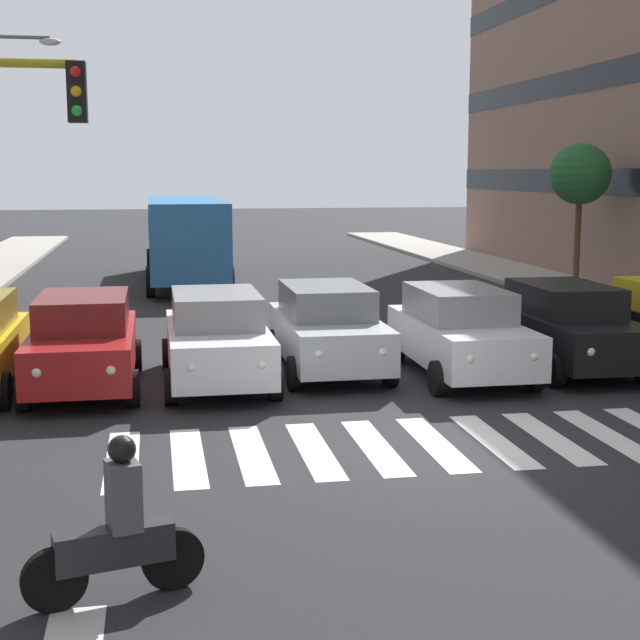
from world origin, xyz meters
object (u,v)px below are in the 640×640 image
at_px(bus_behind_traffic, 185,231).
at_px(car_1, 566,326).
at_px(car_5, 84,341).
at_px(street_tree_2, 580,175).
at_px(car_2, 460,331).
at_px(car_3, 327,328).
at_px(car_4, 217,337).
at_px(motorcycle_with_rider, 117,533).

bearing_deg(bus_behind_traffic, car_1, 113.49).
bearing_deg(car_5, street_tree_2, -142.64).
xyz_separation_m(car_2, bus_behind_traffic, (4.70, -16.40, 0.97)).
distance_m(car_1, bus_behind_traffic, 17.65).
xyz_separation_m(car_5, street_tree_2, (-15.22, -11.62, 2.97)).
height_order(car_5, bus_behind_traffic, bus_behind_traffic).
relative_size(car_2, bus_behind_traffic, 0.42).
distance_m(car_1, car_2, 2.33).
bearing_deg(car_1, street_tree_2, -116.47).
height_order(car_1, car_2, same).
xyz_separation_m(car_2, car_3, (2.46, -0.87, 0.00)).
xyz_separation_m(car_4, motorcycle_with_rider, (1.52, 8.76, -0.24)).
relative_size(car_2, car_3, 1.00).
height_order(car_4, street_tree_2, street_tree_2).
relative_size(car_1, car_2, 1.00).
bearing_deg(bus_behind_traffic, car_3, 98.20).
bearing_deg(motorcycle_with_rider, car_5, -84.12).
bearing_deg(car_2, bus_behind_traffic, -74.00).
bearing_deg(street_tree_2, car_5, 37.36).
xyz_separation_m(car_2, motorcycle_with_rider, (6.23, 8.60, -0.24)).
bearing_deg(car_4, car_3, -162.62).
distance_m(car_5, bus_behind_traffic, 16.42).
relative_size(car_1, car_4, 1.00).
xyz_separation_m(car_1, street_tree_2, (-5.76, -11.57, 2.97)).
bearing_deg(car_4, bus_behind_traffic, -90.00).
xyz_separation_m(car_2, car_4, (4.70, -0.17, 0.00)).
distance_m(car_3, bus_behind_traffic, 15.73).
bearing_deg(street_tree_2, car_4, 42.33).
xyz_separation_m(car_4, street_tree_2, (-12.79, -11.65, 2.97)).
bearing_deg(car_1, car_5, 0.27).
bearing_deg(car_5, bus_behind_traffic, -98.52).
distance_m(car_2, motorcycle_with_rider, 10.62).
bearing_deg(street_tree_2, bus_behind_traffic, -19.74).
distance_m(motorcycle_with_rider, street_tree_2, 25.14).
xyz_separation_m(bus_behind_traffic, motorcycle_with_rider, (1.52, 25.00, -1.21)).
bearing_deg(street_tree_2, car_2, 55.62).
bearing_deg(car_5, car_1, -179.73).
xyz_separation_m(car_4, bus_behind_traffic, (-0.00, -16.24, 0.97)).
bearing_deg(motorcycle_with_rider, car_3, -111.68).
relative_size(car_2, car_5, 1.00).
relative_size(car_4, motorcycle_with_rider, 2.66).
xyz_separation_m(car_3, street_tree_2, (-10.55, -10.95, 2.97)).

